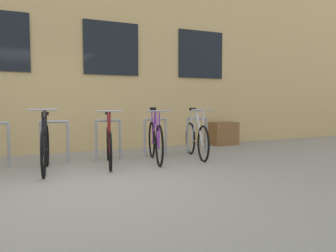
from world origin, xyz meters
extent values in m
plane|color=gray|center=(0.00, 0.00, 0.00)|extent=(42.00, 42.00, 0.00)
cube|color=tan|center=(0.00, 6.54, 3.24)|extent=(28.00, 6.69, 6.48)
cube|color=black|center=(1.20, 3.18, 2.37)|extent=(1.30, 0.04, 1.23)
cube|color=black|center=(3.60, 3.18, 2.37)|extent=(1.30, 0.04, 1.23)
cylinder|color=gray|center=(-1.00, 1.90, 0.39)|extent=(0.05, 0.05, 0.77)
cylinder|color=gray|center=(-0.47, 1.90, 0.39)|extent=(0.05, 0.05, 0.77)
cylinder|color=gray|center=(0.00, 1.90, 0.39)|extent=(0.05, 0.05, 0.77)
cylinder|color=gray|center=(-0.23, 1.90, 0.77)|extent=(0.48, 0.05, 0.05)
cylinder|color=gray|center=(0.53, 1.90, 0.39)|extent=(0.05, 0.05, 0.77)
cylinder|color=gray|center=(1.00, 1.90, 0.39)|extent=(0.05, 0.05, 0.77)
cylinder|color=gray|center=(0.77, 1.90, 0.77)|extent=(0.48, 0.05, 0.05)
cylinder|color=gray|center=(1.53, 1.90, 0.39)|extent=(0.05, 0.05, 0.77)
cylinder|color=gray|center=(2.00, 1.90, 0.39)|extent=(0.05, 0.05, 0.77)
cylinder|color=gray|center=(1.77, 1.90, 0.77)|extent=(0.48, 0.05, 0.05)
cylinder|color=gray|center=(2.53, 1.90, 0.39)|extent=(0.05, 0.05, 0.77)
cylinder|color=gray|center=(3.00, 1.90, 0.39)|extent=(0.05, 0.05, 0.77)
cylinder|color=gray|center=(2.77, 1.90, 0.77)|extent=(0.48, 0.05, 0.05)
torus|color=black|center=(0.76, 1.90, 0.31)|extent=(0.18, 0.66, 0.67)
torus|color=black|center=(0.53, 0.88, 0.31)|extent=(0.18, 0.66, 0.67)
cylinder|color=maroon|center=(0.59, 1.16, 0.61)|extent=(0.14, 0.49, 0.71)
cylinder|color=maroon|center=(0.68, 1.56, 0.58)|extent=(0.12, 0.37, 0.65)
cylinder|color=maroon|center=(0.63, 1.33, 0.93)|extent=(0.21, 0.80, 0.09)
cylinder|color=maroon|center=(0.70, 1.64, 0.29)|extent=(0.14, 0.51, 0.07)
cylinder|color=maroon|center=(0.74, 1.81, 0.61)|extent=(0.07, 0.20, 0.59)
cylinder|color=maroon|center=(0.54, 0.91, 0.63)|extent=(0.04, 0.08, 0.64)
cube|color=black|center=(0.72, 1.72, 0.93)|extent=(0.14, 0.22, 0.06)
cylinder|color=gray|center=(0.54, 0.93, 0.98)|extent=(0.44, 0.12, 0.03)
torus|color=black|center=(-0.38, 1.77, 0.36)|extent=(0.14, 0.75, 0.75)
torus|color=black|center=(-0.51, 0.81, 0.36)|extent=(0.14, 0.75, 0.75)
cylinder|color=black|center=(-0.48, 1.08, 0.65)|extent=(0.10, 0.47, 0.71)
cylinder|color=black|center=(-0.42, 1.44, 0.60)|extent=(0.08, 0.34, 0.62)
cylinder|color=black|center=(-0.45, 1.23, 0.95)|extent=(0.14, 0.74, 0.12)
cylinder|color=black|center=(-0.41, 1.53, 0.33)|extent=(0.09, 0.49, 0.08)
cylinder|color=black|center=(-0.39, 1.68, 0.63)|extent=(0.05, 0.20, 0.56)
cylinder|color=black|center=(-0.51, 0.84, 0.67)|extent=(0.04, 0.08, 0.64)
cube|color=black|center=(-0.40, 1.60, 0.94)|extent=(0.13, 0.21, 0.06)
cylinder|color=gray|center=(-0.50, 0.86, 1.02)|extent=(0.44, 0.09, 0.03)
torus|color=black|center=(2.60, 1.91, 0.34)|extent=(0.21, 0.70, 0.71)
torus|color=black|center=(2.37, 0.98, 0.34)|extent=(0.21, 0.70, 0.71)
cylinder|color=#B7B7BC|center=(2.44, 1.23, 0.62)|extent=(0.15, 0.46, 0.69)
cylinder|color=#B7B7BC|center=(2.52, 1.59, 0.62)|extent=(0.12, 0.33, 0.68)
cylinder|color=#B7B7BC|center=(2.47, 1.38, 0.95)|extent=(0.21, 0.72, 0.04)
cylinder|color=#B7B7BC|center=(2.54, 1.68, 0.31)|extent=(0.14, 0.48, 0.07)
cylinder|color=#B7B7BC|center=(2.58, 1.83, 0.64)|extent=(0.07, 0.20, 0.62)
cylinder|color=#B7B7BC|center=(2.38, 1.00, 0.64)|extent=(0.05, 0.08, 0.62)
cube|color=black|center=(2.56, 1.74, 0.98)|extent=(0.14, 0.22, 0.06)
cylinder|color=gray|center=(2.38, 1.02, 0.98)|extent=(0.43, 0.13, 0.03)
torus|color=black|center=(1.66, 1.84, 0.36)|extent=(0.22, 0.74, 0.75)
torus|color=black|center=(1.43, 0.91, 0.36)|extent=(0.22, 0.74, 0.75)
cylinder|color=#722D99|center=(1.49, 1.17, 0.62)|extent=(0.15, 0.45, 0.66)
cylinder|color=#722D99|center=(1.58, 1.52, 0.64)|extent=(0.11, 0.33, 0.68)
cylinder|color=#722D99|center=(1.53, 1.31, 0.96)|extent=(0.21, 0.71, 0.06)
cylinder|color=#722D99|center=(1.60, 1.61, 0.33)|extent=(0.14, 0.47, 0.08)
cylinder|color=#722D99|center=(1.64, 1.75, 0.66)|extent=(0.07, 0.20, 0.62)
cylinder|color=#722D99|center=(1.44, 0.94, 0.65)|extent=(0.05, 0.08, 0.59)
cube|color=black|center=(1.62, 1.66, 1.00)|extent=(0.15, 0.22, 0.06)
cylinder|color=gray|center=(1.44, 0.96, 0.97)|extent=(0.43, 0.13, 0.03)
cube|color=brown|center=(4.11, 2.85, 0.30)|extent=(0.70, 0.44, 0.60)
camera|label=1|loc=(-0.88, -4.45, 1.14)|focal=35.42mm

